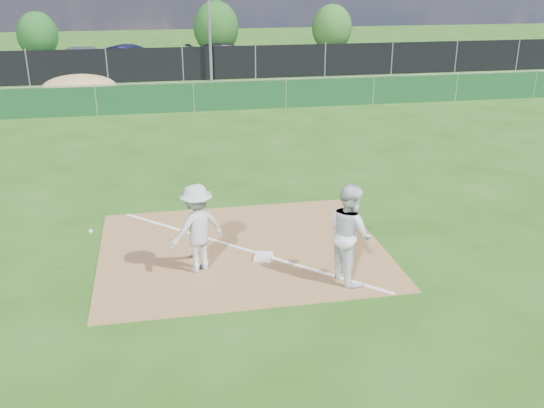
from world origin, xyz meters
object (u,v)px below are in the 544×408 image
Objects in this scene: light_pole at (209,4)px; first_base at (264,256)px; tree_mid at (216,28)px; tree_right at (332,28)px; car_left at (89,58)px; runner at (350,233)px; car_mid at (131,58)px; tree_left at (38,35)px; car_right at (228,55)px; play_at_first at (197,228)px.

light_pole is 21.88× the size of first_base.
tree_right is (8.48, 0.28, -0.16)m from tree_mid.
tree_right is (16.68, 6.20, 0.97)m from car_left.
runner is 0.56× the size of tree_right.
first_base is at bearing -92.90° from light_pole.
runner is at bearing -39.26° from first_base.
car_mid is at bearing 135.89° from light_pole.
first_base is 0.08× the size of car_mid.
light_pole reaches higher than first_base.
light_pole is 23.61m from runner.
light_pole reaches higher than tree_left.
car_left is 0.92× the size of car_right.
car_left is (-4.30, 26.95, -0.12)m from play_at_first.
play_at_first is 26.77m from car_mid.
car_left is at bearing -159.61° from tree_right.
first_base is 27.30m from car_left.
tree_right is (8.36, 5.59, 1.03)m from car_right.
tree_right is at bearing 71.47° from first_base.
light_pole is 2.33× the size of tree_right.
runner is at bearing -18.31° from play_at_first.
first_base is 0.10× the size of tree_mid.
play_at_first is 2.95m from runner.
play_at_first is at bearing -166.66° from car_left.
tree_left reaches higher than runner.
play_at_first reaches higher than first_base.
car_left is 1.01× the size of car_mid.
tree_left is 0.84× the size of tree_mid.
light_pole is 1.75× the size of car_mid.
play_at_first is 0.86× the size of tree_left.
light_pole is 1.73× the size of car_left.
light_pole reaches higher than car_right.
first_base is at bearing -94.46° from tree_mid.
tree_right is at bearing -28.49° from runner.
play_at_first is 27.85m from car_right.
car_left is (-7.10, 27.87, -0.17)m from runner.
tree_mid is at bearing -6.75° from car_right.
car_right is (8.32, 0.61, -0.06)m from car_left.
car_left is 1.23× the size of tree_mid.
play_at_first reaches higher than car_right.
runner reaches higher than play_at_first.
runner is at bearing -161.44° from car_left.
car_left is at bearing 86.16° from car_right.
runner is at bearing -72.33° from tree_left.
play_at_first is 33.11m from tree_mid.
play_at_first is 0.72× the size of tree_mid.
car_mid is 1.45× the size of tree_left.
runner is 35.41m from tree_right.
runner is 28.03m from car_mid.
car_mid is at bearing 90.18° from car_right.
runner is at bearing -148.95° from car_mid.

